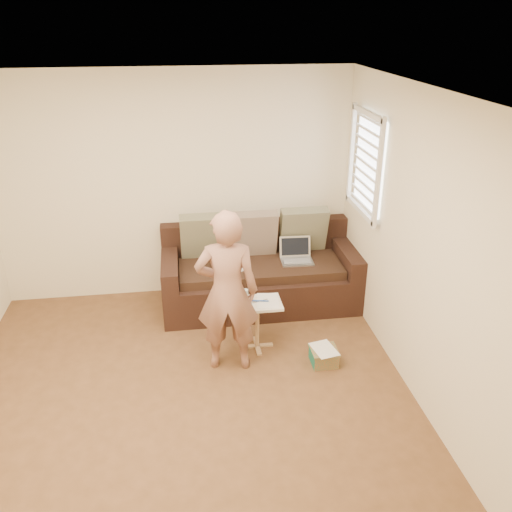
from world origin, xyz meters
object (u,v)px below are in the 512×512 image
at_px(person, 227,292).
at_px(striped_box, 324,356).
at_px(laptop_silver, 297,262).
at_px(laptop_white, 230,270).
at_px(side_table, 257,325).
at_px(drinking_glass, 245,295).
at_px(sofa, 260,270).

bearing_deg(person, striped_box, 179.18).
bearing_deg(laptop_silver, laptop_white, -171.12).
xyz_separation_m(laptop_silver, side_table, (-0.58, -0.84, -0.26)).
height_order(side_table, drinking_glass, drinking_glass).
xyz_separation_m(laptop_silver, striped_box, (0.01, -1.21, -0.44)).
xyz_separation_m(side_table, drinking_glass, (-0.12, 0.05, 0.32)).
relative_size(laptop_silver, drinking_glass, 2.99).
height_order(laptop_silver, striped_box, laptop_silver).
bearing_deg(laptop_white, laptop_silver, -17.97).
bearing_deg(laptop_white, side_table, -100.01).
height_order(sofa, person, person).
bearing_deg(laptop_silver, drinking_glass, -129.05).
distance_m(person, side_table, 0.67).
xyz_separation_m(sofa, drinking_glass, (-0.28, -0.84, 0.15)).
bearing_deg(side_table, laptop_silver, 55.24).
bearing_deg(striped_box, sofa, 108.94).
height_order(laptop_silver, drinking_glass, same).
height_order(side_table, striped_box, side_table).
relative_size(person, side_table, 3.05).
relative_size(person, striped_box, 6.12).
relative_size(drinking_glass, striped_box, 0.46).
relative_size(side_table, drinking_glass, 4.33).
bearing_deg(sofa, laptop_white, -159.17).
xyz_separation_m(side_table, striped_box, (0.60, -0.37, -0.18)).
distance_m(laptop_silver, laptop_white, 0.78).
distance_m(side_table, drinking_glass, 0.34).
xyz_separation_m(person, striped_box, (0.91, -0.12, -0.71)).
height_order(person, drinking_glass, person).
relative_size(sofa, laptop_white, 7.12).
height_order(laptop_white, drinking_glass, drinking_glass).
xyz_separation_m(sofa, laptop_silver, (0.42, -0.05, 0.10)).
bearing_deg(laptop_silver, striped_box, -87.04).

